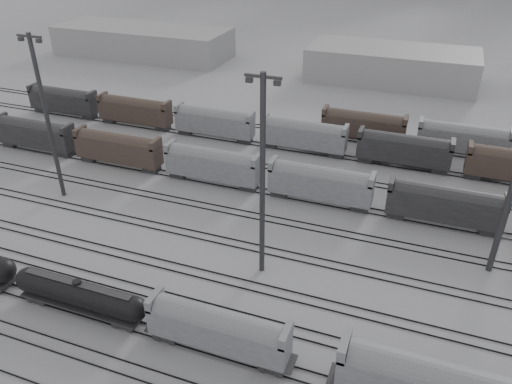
% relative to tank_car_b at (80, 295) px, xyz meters
% --- Properties ---
extents(ground, '(900.00, 900.00, 0.00)m').
position_rel_tank_car_b_xyz_m(ground, '(9.97, -1.00, -2.28)').
color(ground, '#ADAEB2').
rests_on(ground, ground).
extents(tracks, '(220.00, 71.50, 0.16)m').
position_rel_tank_car_b_xyz_m(tracks, '(9.97, 16.50, -2.20)').
color(tracks, black).
rests_on(tracks, ground).
extents(tank_car_b, '(15.93, 2.65, 3.94)m').
position_rel_tank_car_b_xyz_m(tank_car_b, '(0.00, 0.00, 0.00)').
color(tank_car_b, black).
rests_on(tank_car_b, ground).
extents(hopper_car_a, '(13.98, 2.78, 5.00)m').
position_rel_tank_car_b_xyz_m(hopper_car_a, '(15.88, 0.00, 0.81)').
color(hopper_car_a, black).
rests_on(hopper_car_a, ground).
extents(light_mast_b, '(3.80, 0.61, 23.75)m').
position_rel_tank_car_b_xyz_m(light_mast_b, '(-18.35, 19.55, 10.32)').
color(light_mast_b, '#37373A').
rests_on(light_mast_b, ground).
extents(light_mast_c, '(3.82, 0.61, 23.86)m').
position_rel_tank_car_b_xyz_m(light_mast_c, '(15.47, 13.26, 10.38)').
color(light_mast_c, '#37373A').
rests_on(light_mast_c, ground).
extents(bg_string_near, '(151.00, 3.00, 5.60)m').
position_rel_tank_car_b_xyz_m(bg_string_near, '(17.97, 31.00, 0.52)').
color(bg_string_near, gray).
rests_on(bg_string_near, ground).
extents(bg_string_mid, '(151.00, 3.00, 5.60)m').
position_rel_tank_car_b_xyz_m(bg_string_mid, '(27.97, 47.00, 0.52)').
color(bg_string_mid, black).
rests_on(bg_string_mid, ground).
extents(warehouse_left, '(50.00, 18.00, 8.00)m').
position_rel_tank_car_b_xyz_m(warehouse_left, '(-50.03, 94.00, 1.72)').
color(warehouse_left, '#A0A0A2').
rests_on(warehouse_left, ground).
extents(warehouse_mid, '(40.00, 18.00, 8.00)m').
position_rel_tank_car_b_xyz_m(warehouse_mid, '(19.97, 94.00, 1.72)').
color(warehouse_mid, '#A0A0A2').
rests_on(warehouse_mid, ground).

